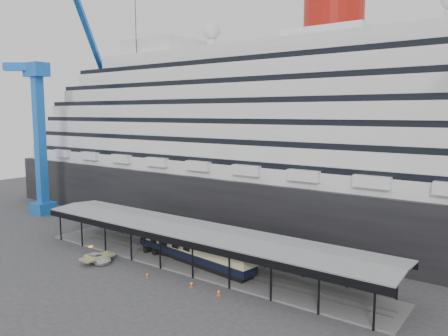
% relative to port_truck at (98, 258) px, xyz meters
% --- Properties ---
extents(ground, '(200.00, 200.00, 0.00)m').
position_rel_port_truck_xyz_m(ground, '(11.85, 2.58, -0.63)').
color(ground, '#333336').
rests_on(ground, ground).
extents(cruise_ship, '(130.00, 30.00, 43.90)m').
position_rel_port_truck_xyz_m(cruise_ship, '(11.90, 34.58, 17.72)').
color(cruise_ship, black).
rests_on(cruise_ship, ground).
extents(platform_canopy, '(56.00, 9.18, 5.30)m').
position_rel_port_truck_xyz_m(platform_canopy, '(11.85, 7.58, 1.73)').
color(platform_canopy, slate).
rests_on(platform_canopy, ground).
extents(crane_blue, '(22.63, 19.19, 47.60)m').
position_rel_port_truck_xyz_m(crane_blue, '(-33.26, 13.20, 19.33)').
color(crane_blue, blue).
rests_on(crane_blue, ground).
extents(port_truck, '(4.67, 2.38, 1.26)m').
position_rel_port_truck_xyz_m(port_truck, '(0.00, 0.00, 0.00)').
color(port_truck, silver).
rests_on(port_truck, ground).
extents(pullman_carriage, '(21.48, 5.47, 20.91)m').
position_rel_port_truck_xyz_m(pullman_carriage, '(11.32, 7.58, 1.92)').
color(pullman_carriage, black).
rests_on(pullman_carriage, ground).
extents(traffic_cone_left, '(0.42, 0.42, 0.70)m').
position_rel_port_truck_xyz_m(traffic_cone_left, '(9.87, 0.12, -0.29)').
color(traffic_cone_left, '#E34B0C').
rests_on(traffic_cone_left, ground).
extents(traffic_cone_mid, '(0.44, 0.44, 0.80)m').
position_rel_port_truck_xyz_m(traffic_cone_mid, '(16.54, 1.13, -0.23)').
color(traffic_cone_mid, '#E0510C').
rests_on(traffic_cone_mid, ground).
extents(traffic_cone_right, '(0.50, 0.50, 0.77)m').
position_rel_port_truck_xyz_m(traffic_cone_right, '(20.67, 1.14, -0.25)').
color(traffic_cone_right, '#F7540D').
rests_on(traffic_cone_right, ground).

